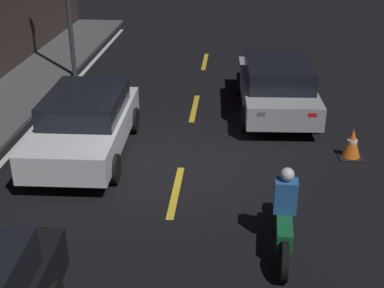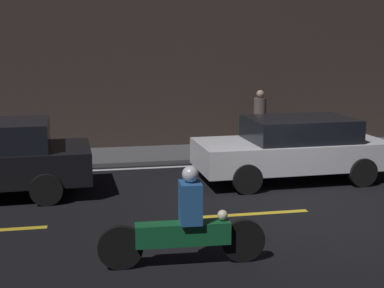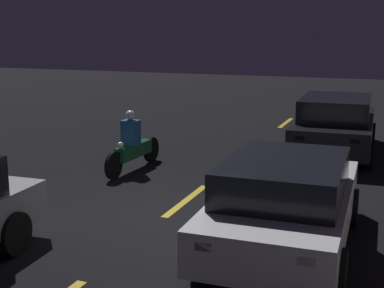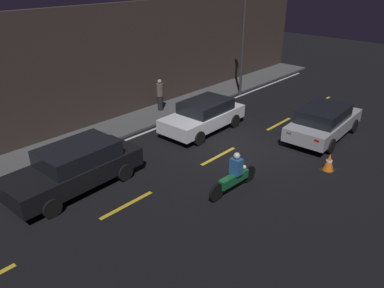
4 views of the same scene
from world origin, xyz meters
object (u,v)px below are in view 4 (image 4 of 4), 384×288
Objects in this scene: hatchback_silver at (324,121)px; motorcycle at (234,176)px; traffic_cone_near at (329,163)px; sedan_white at (204,115)px; street_lamp at (243,38)px; pedestrian at (160,95)px; van_black at (75,166)px.

motorcycle is at bearing 175.12° from hatchback_silver.
hatchback_silver is 3.04m from traffic_cone_near.
street_lamp is at bearing -162.66° from sedan_white.
traffic_cone_near is 0.42× the size of pedestrian.
van_black is 12.14m from street_lamp.
pedestrian reaches higher than hatchback_silver.
motorcycle is at bearing 127.88° from van_black.
hatchback_silver is (9.37, -4.21, -0.02)m from van_black.
motorcycle is 10.58m from street_lamp.
van_black is 6.49m from sedan_white.
pedestrian is at bearing -156.72° from van_black.
pedestrian reaches higher than motorcycle.
hatchback_silver is 0.76× the size of street_lamp.
hatchback_silver is 6.49× the size of traffic_cone_near.
sedan_white is at bearing 92.52° from traffic_cone_near.
hatchback_silver is at bearing -70.77° from pedestrian.
van_black is 10.27m from hatchback_silver.
van_black is at bearing -154.61° from pedestrian.
motorcycle reaches higher than sedan_white.
sedan_white reaches higher than traffic_cone_near.
van_black is at bearing -0.97° from sedan_white.
motorcycle is (-6.02, 0.22, -0.20)m from hatchback_silver.
traffic_cone_near is at bearing -90.20° from pedestrian.
pedestrian is 0.28× the size of street_lamp.
motorcycle is 3.35× the size of traffic_cone_near.
pedestrian is at bearing 106.41° from hatchback_silver.
hatchback_silver is at bearing 153.71° from van_black.
sedan_white is 3.16m from pedestrian.
van_black is 2.85× the size of pedestrian.
van_black is 2.00× the size of motorcycle.
sedan_white is 2.59× the size of pedestrian.
pedestrian reaches higher than van_black.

